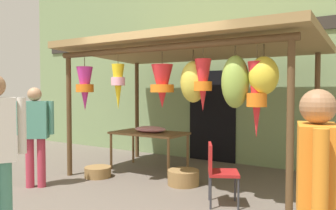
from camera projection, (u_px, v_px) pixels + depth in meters
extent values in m
plane|color=#60564C|center=(155.00, 192.00, 5.14)|extent=(30.00, 30.00, 0.00)
cube|color=#7A9360|center=(225.00, 59.00, 7.34)|extent=(12.32, 0.25, 4.52)
cube|color=#2D2823|center=(222.00, 33.00, 7.20)|extent=(11.09, 0.04, 0.24)
cube|color=black|center=(212.00, 116.00, 7.40)|extent=(1.10, 0.03, 2.00)
cylinder|color=brown|center=(69.00, 116.00, 6.12)|extent=(0.09, 0.09, 2.20)
cylinder|color=brown|center=(290.00, 128.00, 4.04)|extent=(0.09, 0.09, 2.20)
cylinder|color=brown|center=(137.00, 110.00, 7.84)|extent=(0.09, 0.09, 2.20)
cylinder|color=brown|center=(317.00, 117.00, 5.76)|extent=(0.09, 0.09, 2.20)
cylinder|color=brown|center=(157.00, 48.00, 5.03)|extent=(4.10, 0.10, 0.10)
cylinder|color=brown|center=(213.00, 51.00, 6.74)|extent=(4.10, 0.10, 0.10)
cube|color=olive|center=(189.00, 47.00, 5.89)|extent=(4.40, 2.53, 0.24)
cylinder|color=brown|center=(85.00, 62.00, 5.92)|extent=(0.01, 0.01, 0.17)
cone|color=#D13399|center=(85.00, 89.00, 5.94)|extent=(0.29, 0.29, 0.78)
cylinder|color=orange|center=(85.00, 88.00, 5.94)|extent=(0.31, 0.31, 0.14)
cylinder|color=brown|center=(118.00, 59.00, 5.40)|extent=(0.01, 0.01, 0.16)
cone|color=yellow|center=(118.00, 87.00, 5.41)|extent=(0.21, 0.21, 0.73)
cylinder|color=pink|center=(118.00, 81.00, 5.41)|extent=(0.22, 0.22, 0.13)
cylinder|color=brown|center=(162.00, 58.00, 5.08)|extent=(0.01, 0.01, 0.19)
cone|color=red|center=(162.00, 86.00, 5.10)|extent=(0.33, 0.33, 0.67)
cylinder|color=orange|center=(162.00, 88.00, 5.10)|extent=(0.36, 0.36, 0.12)
cylinder|color=brown|center=(203.00, 54.00, 4.67)|extent=(0.01, 0.01, 0.15)
cone|color=red|center=(203.00, 85.00, 4.69)|extent=(0.23, 0.23, 0.73)
cylinder|color=orange|center=(203.00, 86.00, 4.69)|extent=(0.25, 0.25, 0.13)
cylinder|color=brown|center=(257.00, 53.00, 4.27)|extent=(0.01, 0.01, 0.22)
cone|color=red|center=(257.00, 100.00, 4.29)|extent=(0.24, 0.24, 0.98)
cylinder|color=orange|center=(257.00, 100.00, 4.29)|extent=(0.26, 0.26, 0.18)
cylinder|color=#4C3D23|center=(264.00, 50.00, 4.24)|extent=(0.02, 0.02, 0.16)
ellipsoid|color=yellow|center=(264.00, 76.00, 4.25)|extent=(0.38, 0.32, 0.49)
cylinder|color=#4C3D23|center=(235.00, 51.00, 4.42)|extent=(0.02, 0.02, 0.13)
ellipsoid|color=#89A842|center=(235.00, 82.00, 4.44)|extent=(0.37, 0.32, 0.70)
cylinder|color=#4C3D23|center=(193.00, 55.00, 4.83)|extent=(0.02, 0.02, 0.17)
ellipsoid|color=gold|center=(193.00, 82.00, 4.84)|extent=(0.39, 0.33, 0.60)
cube|color=brown|center=(149.00, 133.00, 6.58)|extent=(1.45, 0.81, 0.04)
cylinder|color=brown|center=(111.00, 151.00, 6.66)|extent=(0.05, 0.05, 0.70)
cylinder|color=brown|center=(168.00, 159.00, 5.94)|extent=(0.05, 0.05, 0.70)
cylinder|color=brown|center=(133.00, 146.00, 7.26)|extent=(0.05, 0.05, 0.70)
cylinder|color=brown|center=(188.00, 152.00, 6.54)|extent=(0.05, 0.05, 0.70)
ellipsoid|color=pink|center=(150.00, 129.00, 6.57)|extent=(0.66, 0.46, 0.12)
ellipsoid|color=green|center=(153.00, 129.00, 6.47)|extent=(0.30, 0.23, 0.08)
cube|color=#AD1E1E|center=(223.00, 173.00, 4.54)|extent=(0.54, 0.54, 0.04)
cube|color=#AD1E1E|center=(210.00, 158.00, 4.55)|extent=(0.22, 0.37, 0.40)
cylinder|color=#333338|center=(238.00, 193.00, 4.36)|extent=(0.03, 0.03, 0.44)
cylinder|color=#333338|center=(235.00, 186.00, 4.71)|extent=(0.03, 0.03, 0.44)
cylinder|color=#333338|center=(211.00, 193.00, 4.38)|extent=(0.03, 0.03, 0.44)
cylinder|color=#333338|center=(209.00, 185.00, 4.74)|extent=(0.03, 0.03, 0.44)
cylinder|color=olive|center=(98.00, 172.00, 6.04)|extent=(0.47, 0.47, 0.19)
cylinder|color=olive|center=(183.00, 177.00, 5.53)|extent=(0.52, 0.52, 0.25)
cylinder|color=#4C8E7A|center=(6.00, 203.00, 3.37)|extent=(0.13, 0.13, 0.85)
cylinder|color=silver|center=(22.00, 125.00, 3.41)|extent=(0.08, 0.08, 0.57)
cylinder|color=#B23347|center=(41.00, 163.00, 5.40)|extent=(0.13, 0.13, 0.80)
cylinder|color=#B23347|center=(30.00, 163.00, 5.38)|extent=(0.13, 0.13, 0.80)
cube|color=#4C8E7A|center=(35.00, 120.00, 5.36)|extent=(0.45, 0.42, 0.60)
cylinder|color=#4C8E7A|center=(51.00, 118.00, 5.39)|extent=(0.08, 0.08, 0.54)
cylinder|color=#4C8E7A|center=(18.00, 118.00, 5.33)|extent=(0.08, 0.08, 0.54)
sphere|color=tan|center=(35.00, 94.00, 5.34)|extent=(0.22, 0.22, 0.22)
cube|color=orange|center=(317.00, 171.00, 2.04)|extent=(0.30, 0.44, 0.58)
cylinder|color=orange|center=(314.00, 159.00, 2.28)|extent=(0.08, 0.08, 0.52)
cylinder|color=orange|center=(320.00, 177.00, 1.80)|extent=(0.08, 0.08, 0.52)
sphere|color=#9E704C|center=(318.00, 107.00, 2.02)|extent=(0.21, 0.21, 0.21)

